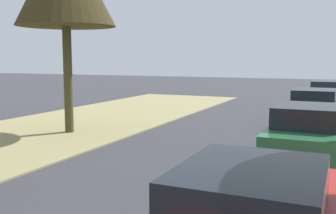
# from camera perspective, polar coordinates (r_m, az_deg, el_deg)

# --- Properties ---
(parked_sedan_green) EXTENTS (1.94, 4.40, 1.57)m
(parked_sedan_green) POSITION_cam_1_polar(r_m,az_deg,el_deg) (11.35, 19.32, -3.94)
(parked_sedan_green) COLOR #28663D
(parked_sedan_green) RESTS_ON ground
(parked_sedan_navy) EXTENTS (1.94, 4.40, 1.57)m
(parked_sedan_navy) POSITION_cam_1_polar(r_m,az_deg,el_deg) (17.24, 20.31, -0.35)
(parked_sedan_navy) COLOR navy
(parked_sedan_navy) RESTS_ON ground
(parked_sedan_white) EXTENTS (1.94, 4.40, 1.57)m
(parked_sedan_white) POSITION_cam_1_polar(r_m,az_deg,el_deg) (23.83, 21.95, 1.49)
(parked_sedan_white) COLOR white
(parked_sedan_white) RESTS_ON ground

